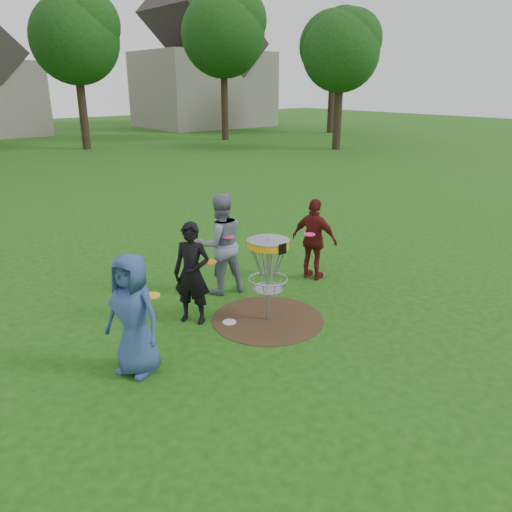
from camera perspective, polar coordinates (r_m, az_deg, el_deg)
ground at (r=8.10m, az=1.35°, el=-7.24°), size 100.00×100.00×0.00m
dirt_patch at (r=8.10m, az=1.35°, el=-7.21°), size 1.80×1.80×0.01m
player_blue at (r=6.57m, az=-13.86°, el=-6.55°), size 0.80×0.94×1.64m
player_black at (r=7.79m, az=-7.33°, el=-1.98°), size 0.66×0.71×1.63m
player_grey at (r=8.84m, az=-4.10°, el=1.37°), size 1.02×0.88×1.81m
player_maroon at (r=9.55m, az=6.69°, el=1.88°), size 0.65×0.99×1.57m
disc_on_grass at (r=8.00m, az=-3.06°, el=-7.56°), size 0.22×0.22×0.02m
disc_golf_basket at (r=7.70m, az=1.41°, el=-0.44°), size 0.66×0.67×1.38m
held_discs at (r=7.97m, az=-2.79°, el=0.22°), size 3.85×1.41×0.17m
house_row at (r=39.73m, az=-26.67°, el=18.11°), size 44.50×10.65×11.62m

